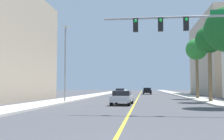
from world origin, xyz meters
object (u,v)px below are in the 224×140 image
street_lamp (65,59)px  car_silver (122,97)px  palm_far (197,50)px  car_white (120,92)px  palm_mid (209,40)px  car_black (147,91)px  traffic_signal_mast (199,35)px

street_lamp → car_silver: 7.95m
palm_far → car_white: 20.08m
palm_mid → car_black: 31.41m
palm_far → car_silver: 16.69m
palm_mid → palm_far: palm_mid is taller
car_silver → car_white: (-2.65, 27.36, 0.02)m
street_lamp → palm_far: (15.72, 9.84, 2.11)m
car_silver → palm_far: bearing=55.5°
palm_mid → car_silver: (-9.25, -5.00, -6.10)m
palm_mid → car_black: size_ratio=2.00×
car_black → street_lamp: bearing=-107.6°
traffic_signal_mast → palm_mid: (3.78, 13.07, 1.93)m
street_lamp → palm_mid: size_ratio=0.99×
car_black → traffic_signal_mast: bearing=-88.3°
street_lamp → traffic_signal_mast: bearing=-41.9°
car_silver → car_white: bearing=97.9°
street_lamp → car_black: street_lamp is taller
car_silver → car_black: bearing=87.9°
street_lamp → palm_mid: 15.96m
street_lamp → palm_far: 18.67m
palm_far → car_black: size_ratio=1.98×
car_white → car_black: bearing=54.8°
traffic_signal_mast → car_white: traffic_signal_mast is taller
street_lamp → car_black: size_ratio=1.97×
traffic_signal_mast → car_black: 43.48m
car_white → palm_far: bearing=-51.7°
street_lamp → car_white: street_lamp is taller
palm_far → car_white: bearing=128.8°
car_black → car_white: bearing=-126.7°
street_lamp → car_white: bearing=81.4°
palm_mid → car_black: palm_mid is taller
car_black → car_silver: size_ratio=0.99×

